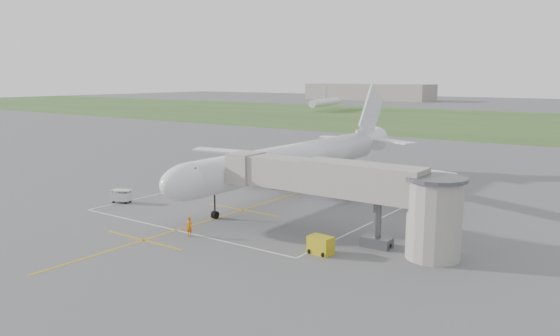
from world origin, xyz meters
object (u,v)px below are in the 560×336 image
Objects in this scene: airliner at (297,159)px; gpu_unit at (321,245)px; jet_bridge at (354,191)px; ramp_worker_wing at (255,180)px; ramp_worker_nose at (189,227)px; baggage_cart at (122,196)px.

airliner reaches higher than gpu_unit.
jet_bridge is (15.72, -14.25, 0.35)m from airliner.
jet_bridge reaches higher than gpu_unit.
jet_bridge is at bearing -168.28° from ramp_worker_wing.
ramp_worker_nose is (-12.56, -2.74, 0.18)m from gpu_unit.
ramp_worker_wing is at bearing 146.81° from jet_bridge.
baggage_cart is 1.37× the size of ramp_worker_nose.
jet_bridge reaches higher than ramp_worker_nose.
jet_bridge is at bearing 85.06° from gpu_unit.
ramp_worker_nose is (2.44, -21.40, -3.47)m from airliner.
airliner is at bearing 137.81° from jet_bridge.
airliner reaches higher than ramp_worker_wing.
baggage_cart reaches higher than gpu_unit.
gpu_unit is 12.86m from ramp_worker_nose.
baggage_cart is 17.09m from ramp_worker_nose.
baggage_cart is at bearing -176.13° from jet_bridge.
airliner is at bearing 92.50° from ramp_worker_nose.
baggage_cart is at bearing 179.60° from gpu_unit.
ramp_worker_nose is at bearing -39.14° from baggage_cart.
gpu_unit is at bearing 8.31° from ramp_worker_nose.
jet_bridge reaches higher than ramp_worker_wing.
baggage_cart is (-13.86, -16.25, -3.61)m from airliner.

